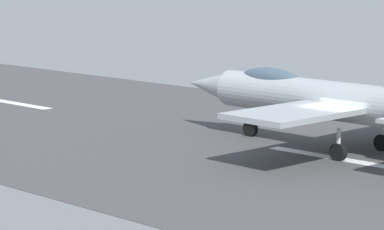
{
  "coord_description": "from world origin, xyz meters",
  "views": [
    {
      "loc": [
        -23.6,
        32.86,
        8.16
      ],
      "look_at": [
        3.12,
        5.69,
        2.2
      ],
      "focal_mm": 88.34,
      "sensor_mm": 36.0,
      "label": 1
    }
  ],
  "objects": [
    {
      "name": "ground_plane",
      "position": [
        0.0,
        0.0,
        0.0
      ],
      "size": [
        400.0,
        400.0,
        0.0
      ],
      "primitive_type": "plane",
      "color": "slate"
    },
    {
      "name": "runway_strip",
      "position": [
        -0.02,
        0.0,
        0.01
      ],
      "size": [
        240.0,
        26.0,
        0.02
      ],
      "color": "#424242",
      "rests_on": "ground"
    },
    {
      "name": "fighter_jet",
      "position": [
        1.29,
        -1.34,
        2.36
      ],
      "size": [
        16.88,
        12.93,
        5.55
      ],
      "color": "#989FA2",
      "rests_on": "ground"
    }
  ]
}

